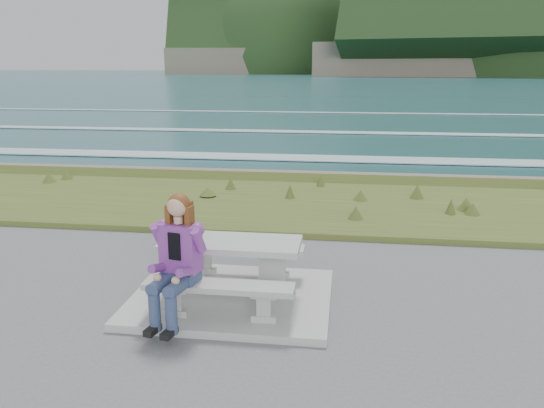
# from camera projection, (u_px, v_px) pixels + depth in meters

# --- Properties ---
(concrete_slab) EXTENTS (2.60, 2.10, 0.10)m
(concrete_slab) POSITION_uv_depth(u_px,v_px,m) (232.00, 298.00, 7.04)
(concrete_slab) COLOR #A7A8A3
(concrete_slab) RESTS_ON ground
(picnic_table) EXTENTS (1.80, 0.75, 0.75)m
(picnic_table) POSITION_uv_depth(u_px,v_px,m) (231.00, 253.00, 6.88)
(picnic_table) COLOR #A7A8A3
(picnic_table) RESTS_ON concrete_slab
(bench_landward) EXTENTS (1.80, 0.35, 0.45)m
(bench_landward) POSITION_uv_depth(u_px,v_px,m) (219.00, 291.00, 6.27)
(bench_landward) COLOR #A7A8A3
(bench_landward) RESTS_ON concrete_slab
(bench_seaward) EXTENTS (1.80, 0.35, 0.45)m
(bench_seaward) POSITION_uv_depth(u_px,v_px,m) (242.00, 252.00, 7.61)
(bench_seaward) COLOR #A7A8A3
(bench_seaward) RESTS_ON concrete_slab
(grass_verge) EXTENTS (160.00, 4.50, 0.22)m
(grass_verge) POSITION_uv_depth(u_px,v_px,m) (279.00, 206.00, 11.85)
(grass_verge) COLOR #3F531F
(grass_verge) RESTS_ON ground
(shore_drop) EXTENTS (160.00, 0.80, 2.20)m
(shore_drop) POSITION_uv_depth(u_px,v_px,m) (292.00, 180.00, 14.63)
(shore_drop) COLOR #6E5F53
(shore_drop) RESTS_ON ground
(ocean) EXTENTS (1600.00, 1600.00, 0.09)m
(ocean) POSITION_uv_depth(u_px,v_px,m) (321.00, 150.00, 31.55)
(ocean) COLOR #1F5158
(ocean) RESTS_ON ground
(seated_woman) EXTENTS (0.58, 0.85, 1.52)m
(seated_woman) POSITION_uv_depth(u_px,v_px,m) (175.00, 277.00, 6.15)
(seated_woman) COLOR navy
(seated_woman) RESTS_ON concrete_slab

